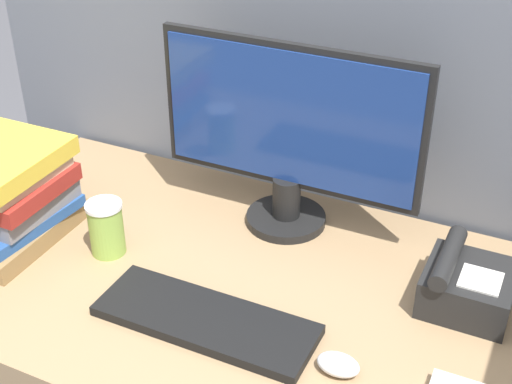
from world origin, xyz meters
name	(u,v)px	position (x,y,z in m)	size (l,w,h in m)	color
cubicle_panel_rear	(330,196)	(0.00, 0.80, 0.72)	(1.85, 0.04, 1.44)	slate
monitor	(289,136)	(-0.04, 0.62, 0.95)	(0.59, 0.18, 0.42)	black
keyboard	(206,320)	(-0.04, 0.24, 0.75)	(0.42, 0.15, 0.02)	black
mouse	(338,364)	(0.22, 0.23, 0.75)	(0.08, 0.05, 0.03)	silver
coffee_cup	(106,228)	(-0.34, 0.35, 0.80)	(0.08, 0.08, 0.12)	#8CB247
book_stack	(6,195)	(-0.56, 0.31, 0.84)	(0.24, 0.29, 0.21)	olive
desk_telephone	(466,285)	(0.38, 0.50, 0.78)	(0.17, 0.18, 0.12)	black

